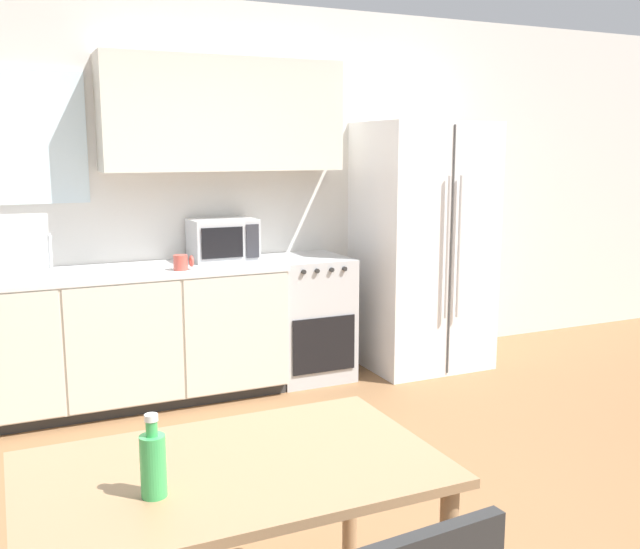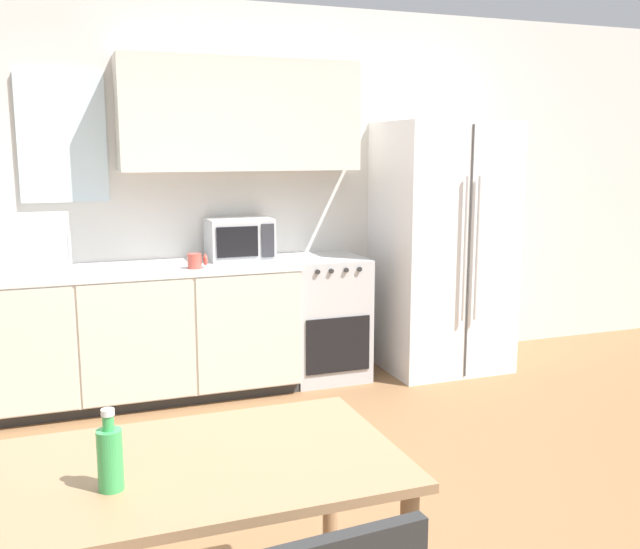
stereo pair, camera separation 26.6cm
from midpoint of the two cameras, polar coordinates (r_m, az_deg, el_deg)
name	(u,v)px [view 1 (the left image)]	position (r m, az deg, el deg)	size (l,w,h in m)	color
ground_plane	(302,541)	(3.30, -3.93, -20.52)	(12.00, 12.00, 0.00)	olive
wall_back	(175,181)	(5.16, -12.97, 7.27)	(12.00, 0.38, 2.70)	silver
kitchen_counter	(117,337)	(4.91, -17.42, -4.84)	(2.19, 0.67, 0.90)	#333333
oven_range	(307,317)	(5.27, -2.50, -3.45)	(0.56, 0.61, 0.90)	#B7BABC
refrigerator	(422,246)	(5.52, 6.84, 2.28)	(0.91, 0.80, 1.87)	white
kitchen_sink	(53,272)	(4.79, -22.08, 0.17)	(0.66, 0.40, 0.24)	#B7BABC
microwave	(223,240)	(5.07, -9.26, 2.77)	(0.45, 0.34, 0.29)	#B7BABC
coffee_mug	(182,262)	(4.71, -12.59, 0.94)	(0.13, 0.09, 0.10)	#BF4C3F
dining_table	(233,497)	(2.28, -10.47, -17.15)	(1.25, 0.77, 0.74)	#997551
drink_bottle	(153,463)	(2.07, -16.92, -14.30)	(0.07, 0.07, 0.23)	#3FB259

